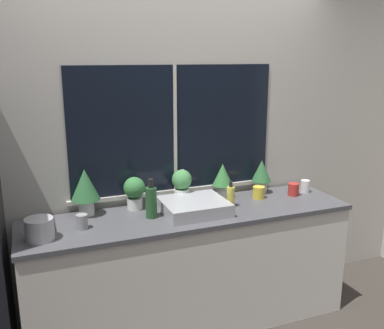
{
  "coord_description": "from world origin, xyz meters",
  "views": [
    {
      "loc": [
        -1.04,
        -2.38,
        1.97
      ],
      "look_at": [
        0.01,
        0.29,
        1.24
      ],
      "focal_mm": 40.0,
      "sensor_mm": 36.0,
      "label": 1
    }
  ],
  "objects": [
    {
      "name": "wall_back",
      "position": [
        0.0,
        0.65,
        1.35
      ],
      "size": [
        8.0,
        0.09,
        2.7
      ],
      "color": "#BCB7AD",
      "rests_on": "ground_plane"
    },
    {
      "name": "wall_right",
      "position": [
        2.23,
        1.5,
        1.35
      ],
      "size": [
        0.06,
        7.0,
        2.7
      ],
      "color": "#BCB7AD",
      "rests_on": "ground_plane"
    },
    {
      "name": "counter",
      "position": [
        0.0,
        0.29,
        0.45
      ],
      "size": [
        2.36,
        0.6,
        0.89
      ],
      "color": "white",
      "rests_on": "ground_plane"
    },
    {
      "name": "sink",
      "position": [
        0.02,
        0.28,
        0.94
      ],
      "size": [
        0.45,
        0.45,
        0.26
      ],
      "color": "#ADADB2",
      "rests_on": "counter"
    },
    {
      "name": "potted_plant_far_left",
      "position": [
        -0.7,
        0.51,
        1.09
      ],
      "size": [
        0.2,
        0.2,
        0.33
      ],
      "color": "white",
      "rests_on": "counter"
    },
    {
      "name": "potted_plant_left",
      "position": [
        -0.35,
        0.51,
        1.02
      ],
      "size": [
        0.16,
        0.16,
        0.24
      ],
      "color": "white",
      "rests_on": "counter"
    },
    {
      "name": "potted_plant_center",
      "position": [
        0.01,
        0.51,
        1.03
      ],
      "size": [
        0.15,
        0.15,
        0.26
      ],
      "color": "white",
      "rests_on": "counter"
    },
    {
      "name": "potted_plant_right",
      "position": [
        0.35,
        0.51,
        1.05
      ],
      "size": [
        0.16,
        0.16,
        0.27
      ],
      "color": "white",
      "rests_on": "counter"
    },
    {
      "name": "potted_plant_far_right",
      "position": [
        0.7,
        0.51,
        1.05
      ],
      "size": [
        0.16,
        0.16,
        0.27
      ],
      "color": "white",
      "rests_on": "counter"
    },
    {
      "name": "soap_bottle",
      "position": [
        0.32,
        0.29,
        0.97
      ],
      "size": [
        0.06,
        0.06,
        0.19
      ],
      "color": "#DBD14C",
      "rests_on": "counter"
    },
    {
      "name": "bottle_tall",
      "position": [
        -0.29,
        0.29,
        1.0
      ],
      "size": [
        0.08,
        0.08,
        0.27
      ],
      "color": "#235128",
      "rests_on": "counter"
    },
    {
      "name": "mug_red",
      "position": [
        0.9,
        0.35,
        0.94
      ],
      "size": [
        0.09,
        0.09,
        0.1
      ],
      "color": "#B72D28",
      "rests_on": "counter"
    },
    {
      "name": "mug_white",
      "position": [
        1.04,
        0.38,
        0.94
      ],
      "size": [
        0.07,
        0.07,
        0.1
      ],
      "color": "white",
      "rests_on": "counter"
    },
    {
      "name": "mug_yellow",
      "position": [
        0.61,
        0.39,
        0.94
      ],
      "size": [
        0.09,
        0.09,
        0.09
      ],
      "color": "gold",
      "rests_on": "counter"
    },
    {
      "name": "mug_grey",
      "position": [
        -0.76,
        0.26,
        0.94
      ],
      "size": [
        0.07,
        0.07,
        0.1
      ],
      "color": "gray",
      "rests_on": "counter"
    },
    {
      "name": "kettle",
      "position": [
        -1.02,
        0.18,
        0.96
      ],
      "size": [
        0.17,
        0.17,
        0.15
      ],
      "color": "#B2B2B7",
      "rests_on": "counter"
    }
  ]
}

